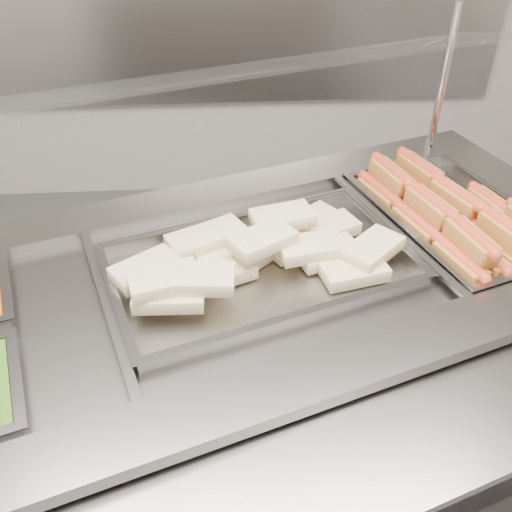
{
  "coord_description": "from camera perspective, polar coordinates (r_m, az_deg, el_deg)",
  "views": [
    {
      "loc": [
        -0.08,
        -0.74,
        1.88
      ],
      "look_at": [
        -0.0,
        0.41,
        1.01
      ],
      "focal_mm": 40.0,
      "sensor_mm": 36.0,
      "label": 1
    }
  ],
  "objects": [
    {
      "name": "steam_counter",
      "position": [
        1.8,
        -1.66,
        -13.72
      ],
      "size": [
        2.25,
        1.53,
        0.99
      ],
      "color": "slate",
      "rests_on": "ground"
    },
    {
      "name": "tray_rail",
      "position": [
        1.15,
        8.91,
        -19.74
      ],
      "size": [
        1.96,
        1.0,
        0.06
      ],
      "color": "gray",
      "rests_on": "steam_counter"
    },
    {
      "name": "sneeze_guard",
      "position": [
        1.45,
        -5.94,
        16.82
      ],
      "size": [
        1.82,
        0.89,
        0.48
      ],
      "color": "silver",
      "rests_on": "steam_counter"
    },
    {
      "name": "pan_hotdogs",
      "position": [
        1.78,
        19.03,
        2.95
      ],
      "size": [
        0.55,
        0.69,
        0.11
      ],
      "color": "gray",
      "rests_on": "steam_counter"
    },
    {
      "name": "pan_wraps",
      "position": [
        1.48,
        0.39,
        -1.55
      ],
      "size": [
        0.85,
        0.66,
        0.08
      ],
      "color": "gray",
      "rests_on": "steam_counter"
    },
    {
      "name": "hotdogs_in_buns",
      "position": [
        1.74,
        19.29,
        3.98
      ],
      "size": [
        0.49,
        0.61,
        0.13
      ],
      "color": "#A76D23",
      "rests_on": "pan_hotdogs"
    },
    {
      "name": "tortilla_wraps",
      "position": [
        1.47,
        0.44,
        0.45
      ],
      "size": [
        0.76,
        0.47,
        0.1
      ],
      "color": "beige",
      "rests_on": "pan_wraps"
    }
  ]
}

